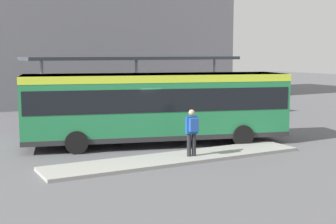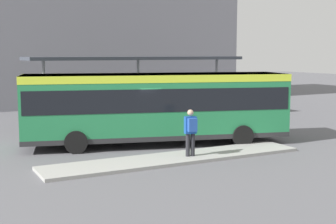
{
  "view_description": "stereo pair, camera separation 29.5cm",
  "coord_description": "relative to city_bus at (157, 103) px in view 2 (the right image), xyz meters",
  "views": [
    {
      "loc": [
        -8.98,
        -17.62,
        3.88
      ],
      "look_at": [
        0.55,
        0.0,
        1.35
      ],
      "focal_mm": 50.0,
      "sensor_mm": 36.0,
      "label": 1
    },
    {
      "loc": [
        -8.72,
        -17.75,
        3.88
      ],
      "look_at": [
        0.55,
        0.0,
        1.35
      ],
      "focal_mm": 50.0,
      "sensor_mm": 36.0,
      "label": 2
    }
  ],
  "objects": [
    {
      "name": "curb_island",
      "position": [
        -0.71,
        -3.04,
        -1.71
      ],
      "size": [
        9.98,
        1.8,
        0.12
      ],
      "color": "#9E9E99",
      "rests_on": "ground_plane"
    },
    {
      "name": "bicycle_red",
      "position": [
        8.2,
        5.94,
        -1.43
      ],
      "size": [
        0.48,
        1.54,
        0.67
      ],
      "rotation": [
        0.0,
        0.0,
        -1.54
      ],
      "color": "black",
      "rests_on": "ground_plane"
    },
    {
      "name": "station_shelter",
      "position": [
        2.24,
        6.99,
        1.75
      ],
      "size": [
        12.72,
        2.73,
        3.69
      ],
      "color": "#383D47",
      "rests_on": "ground_plane"
    },
    {
      "name": "ground_plane",
      "position": [
        -0.01,
        0.0,
        -1.77
      ],
      "size": [
        120.0,
        120.0,
        0.0
      ],
      "primitive_type": "plane",
      "color": "#5B5B60"
    },
    {
      "name": "bicycle_white",
      "position": [
        8.49,
        5.23,
        -1.43
      ],
      "size": [
        0.48,
        1.53,
        0.66
      ],
      "rotation": [
        0.0,
        0.0,
        -1.46
      ],
      "color": "black",
      "rests_on": "ground_plane"
    },
    {
      "name": "station_building",
      "position": [
        4.38,
        20.08,
        5.64
      ],
      "size": [
        20.55,
        10.97,
        14.82
      ],
      "color": "gray",
      "rests_on": "ground_plane"
    },
    {
      "name": "city_bus",
      "position": [
        0.0,
        0.0,
        0.0
      ],
      "size": [
        11.35,
        5.5,
        3.01
      ],
      "rotation": [
        0.0,
        0.0,
        -0.27
      ],
      "color": "#237A47",
      "rests_on": "ground_plane"
    },
    {
      "name": "pedestrian_waiting",
      "position": [
        -0.22,
        -3.24,
        -0.66
      ],
      "size": [
        0.46,
        0.49,
        1.73
      ],
      "rotation": [
        0.0,
        0.0,
        1.38
      ],
      "color": "#232328",
      "rests_on": "curb_island"
    },
    {
      "name": "bicycle_black",
      "position": [
        8.27,
        4.53,
        -1.43
      ],
      "size": [
        0.48,
        1.56,
        0.68
      ],
      "rotation": [
        0.0,
        0.0,
        -1.72
      ],
      "color": "black",
      "rests_on": "ground_plane"
    }
  ]
}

